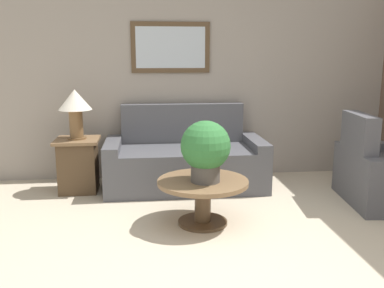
% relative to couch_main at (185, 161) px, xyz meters
% --- Properties ---
extents(ground_plane, '(20.00, 20.00, 0.00)m').
position_rel_couch_main_xyz_m(ground_plane, '(0.44, -2.18, -0.32)').
color(ground_plane, '#BCAD93').
extents(wall_back, '(6.60, 0.09, 2.60)m').
position_rel_couch_main_xyz_m(wall_back, '(0.43, 0.51, 0.99)').
color(wall_back, gray).
rests_on(wall_back, ground_plane).
extents(couch_main, '(1.91, 0.93, 0.99)m').
position_rel_couch_main_xyz_m(couch_main, '(0.00, 0.00, 0.00)').
color(couch_main, '#4C4C51').
rests_on(couch_main, ground_plane).
extents(coffee_table, '(0.86, 0.86, 0.44)m').
position_rel_couch_main_xyz_m(coffee_table, '(0.06, -1.22, 0.00)').
color(coffee_table, '#4C3823').
rests_on(coffee_table, ground_plane).
extents(side_table, '(0.50, 0.50, 0.63)m').
position_rel_couch_main_xyz_m(side_table, '(-1.27, -0.05, 0.01)').
color(side_table, '#4C3823').
rests_on(side_table, ground_plane).
extents(table_lamp, '(0.38, 0.38, 0.58)m').
position_rel_couch_main_xyz_m(table_lamp, '(-1.27, -0.05, 0.72)').
color(table_lamp, brown).
rests_on(table_lamp, side_table).
extents(potted_plant_on_table, '(0.46, 0.46, 0.57)m').
position_rel_couch_main_xyz_m(potted_plant_on_table, '(0.07, -1.27, 0.44)').
color(potted_plant_on_table, '#4C4742').
rests_on(potted_plant_on_table, coffee_table).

